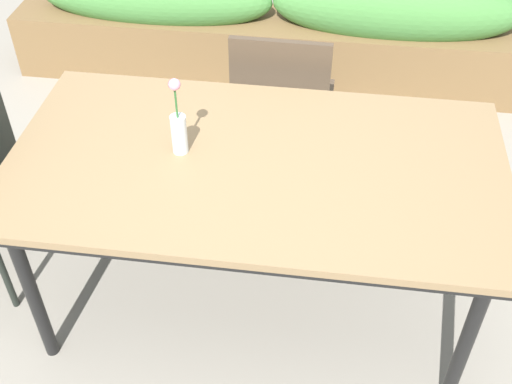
% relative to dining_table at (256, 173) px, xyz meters
% --- Properties ---
extents(ground_plane, '(12.00, 12.00, 0.00)m').
position_rel_dining_table_xyz_m(ground_plane, '(-0.08, -0.07, -0.70)').
color(ground_plane, gray).
extents(dining_table, '(1.74, 0.95, 0.76)m').
position_rel_dining_table_xyz_m(dining_table, '(0.00, 0.00, 0.00)').
color(dining_table, '#8C704C').
rests_on(dining_table, ground).
extents(chair_far_side, '(0.46, 0.46, 0.89)m').
position_rel_dining_table_xyz_m(chair_far_side, '(0.02, 0.74, -0.20)').
color(chair_far_side, '#4C3C2D').
rests_on(chair_far_side, ground).
extents(flower_vase, '(0.06, 0.06, 0.30)m').
position_rel_dining_table_xyz_m(flower_vase, '(-0.27, 0.02, 0.18)').
color(flower_vase, silver).
rests_on(flower_vase, dining_table).
extents(planter_box, '(3.14, 0.43, 0.71)m').
position_rel_dining_table_xyz_m(planter_box, '(-0.13, 1.78, -0.38)').
color(planter_box, brown).
rests_on(planter_box, ground).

